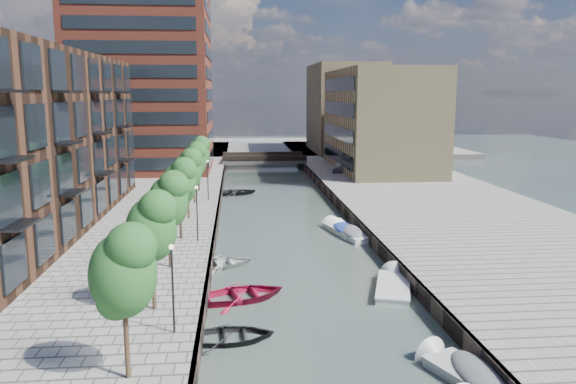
{
  "coord_description": "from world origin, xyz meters",
  "views": [
    {
      "loc": [
        -4.25,
        -16.32,
        11.68
      ],
      "look_at": [
        0.0,
        29.99,
        3.5
      ],
      "focal_mm": 35.0,
      "sensor_mm": 36.0,
      "label": 1
    }
  ],
  "objects": [
    {
      "name": "motorboat_4",
      "position": [
        4.97,
        28.48,
        0.22
      ],
      "size": [
        3.21,
        5.74,
        1.82
      ],
      "color": "white",
      "rests_on": "ground"
    },
    {
      "name": "tree_2",
      "position": [
        -8.5,
        18.0,
        5.31
      ],
      "size": [
        2.5,
        2.5,
        5.95
      ],
      "color": "#382619",
      "rests_on": "quay_left"
    },
    {
      "name": "tan_block_far",
      "position": [
        16.0,
        88.0,
        9.0
      ],
      "size": [
        12.0,
        20.0,
        16.0
      ],
      "primitive_type": "cube",
      "color": "tan",
      "rests_on": "quay_right"
    },
    {
      "name": "lamp_0",
      "position": [
        -7.2,
        8.0,
        3.51
      ],
      "size": [
        0.24,
        0.24,
        4.12
      ],
      "color": "black",
      "rests_on": "quay_left"
    },
    {
      "name": "tower",
      "position": [
        -17.0,
        65.0,
        16.0
      ],
      "size": [
        18.0,
        18.0,
        30.0
      ],
      "primitive_type": "cube",
      "color": "brown",
      "rests_on": "quay_left"
    },
    {
      "name": "motorboat_2",
      "position": [
        5.15,
        15.64,
        0.11
      ],
      "size": [
        3.42,
        5.86,
        1.85
      ],
      "color": "silver",
      "rests_on": "ground"
    },
    {
      "name": "motorboat_3",
      "position": [
        4.55,
        29.78,
        0.21
      ],
      "size": [
        2.94,
        5.47,
        1.73
      ],
      "color": "silver",
      "rests_on": "ground"
    },
    {
      "name": "motorboat_1",
      "position": [
        5.17,
        4.35,
        0.22
      ],
      "size": [
        3.74,
        5.6,
        1.77
      ],
      "color": "#B7B6B5",
      "rests_on": "ground"
    },
    {
      "name": "tree_1",
      "position": [
        -8.5,
        11.0,
        5.31
      ],
      "size": [
        2.5,
        2.5,
        5.95
      ],
      "color": "#382619",
      "rests_on": "quay_left"
    },
    {
      "name": "sloop_4",
      "position": [
        -4.43,
        48.69,
        0.0
      ],
      "size": [
        5.85,
        4.86,
        1.04
      ],
      "primitive_type": "imported",
      "rotation": [
        0.0,
        0.0,
        1.85
      ],
      "color": "black",
      "rests_on": "ground"
    },
    {
      "name": "quay_wall_left",
      "position": [
        -6.1,
        40.0,
        0.5
      ],
      "size": [
        0.25,
        140.0,
        1.0
      ],
      "primitive_type": "cube",
      "color": "#332823",
      "rests_on": "ground"
    },
    {
      "name": "water",
      "position": [
        0.0,
        40.0,
        0.0
      ],
      "size": [
        300.0,
        300.0,
        0.0
      ],
      "primitive_type": "plane",
      "color": "#38473F",
      "rests_on": "ground"
    },
    {
      "name": "tan_block_near",
      "position": [
        16.0,
        62.0,
        8.0
      ],
      "size": [
        12.0,
        25.0,
        14.0
      ],
      "primitive_type": "cube",
      "color": "tan",
      "rests_on": "quay_right"
    },
    {
      "name": "sloop_2",
      "position": [
        -4.08,
        14.51,
        0.0
      ],
      "size": [
        5.95,
        4.99,
        1.06
      ],
      "primitive_type": "imported",
      "rotation": [
        0.0,
        0.0,
        1.87
      ],
      "color": "#A71237",
      "rests_on": "ground"
    },
    {
      "name": "tree_4",
      "position": [
        -8.5,
        32.0,
        5.31
      ],
      "size": [
        2.5,
        2.5,
        5.95
      ],
      "color": "#382619",
      "rests_on": "quay_left"
    },
    {
      "name": "lamp_2",
      "position": [
        -7.2,
        40.0,
        3.51
      ],
      "size": [
        0.24,
        0.24,
        4.12
      ],
      "color": "black",
      "rests_on": "quay_left"
    },
    {
      "name": "tree_6",
      "position": [
        -8.5,
        46.0,
        5.31
      ],
      "size": [
        2.5,
        2.5,
        5.95
      ],
      "color": "#382619",
      "rests_on": "quay_left"
    },
    {
      "name": "sloop_3",
      "position": [
        -5.4,
        20.82,
        0.0
      ],
      "size": [
        5.31,
        4.57,
        0.93
      ],
      "primitive_type": "imported",
      "rotation": [
        0.0,
        0.0,
        1.93
      ],
      "color": "silver",
      "rests_on": "ground"
    },
    {
      "name": "tree_5",
      "position": [
        -8.5,
        39.0,
        5.31
      ],
      "size": [
        2.5,
        2.5,
        5.95
      ],
      "color": "#382619",
      "rests_on": "quay_left"
    },
    {
      "name": "tree_0",
      "position": [
        -8.5,
        4.0,
        5.31
      ],
      "size": [
        2.5,
        2.5,
        5.95
      ],
      "color": "#382619",
      "rests_on": "quay_left"
    },
    {
      "name": "bridge",
      "position": [
        0.0,
        72.0,
        1.39
      ],
      "size": [
        13.0,
        6.0,
        1.3
      ],
      "color": "gray",
      "rests_on": "ground"
    },
    {
      "name": "far_closure",
      "position": [
        0.0,
        100.0,
        0.5
      ],
      "size": [
        80.0,
        40.0,
        1.0
      ],
      "primitive_type": "cube",
      "color": "gray",
      "rests_on": "ground"
    },
    {
      "name": "car",
      "position": [
        10.11,
        59.7,
        1.73
      ],
      "size": [
        3.27,
        4.59,
        1.45
      ],
      "primitive_type": "imported",
      "rotation": [
        0.0,
        0.0,
        -0.41
      ],
      "color": "#959699",
      "rests_on": "quay_right"
    },
    {
      "name": "apartment_block",
      "position": [
        -20.0,
        30.0,
        8.0
      ],
      "size": [
        8.0,
        38.0,
        14.0
      ],
      "primitive_type": "cube",
      "color": "#321D13",
      "rests_on": "quay_left"
    },
    {
      "name": "quay_wall_right",
      "position": [
        6.1,
        40.0,
        0.5
      ],
      "size": [
        0.25,
        140.0,
        1.0
      ],
      "primitive_type": "cube",
      "color": "#332823",
      "rests_on": "ground"
    },
    {
      "name": "lamp_1",
      "position": [
        -7.2,
        24.0,
        3.51
      ],
      "size": [
        0.24,
        0.24,
        4.12
      ],
      "color": "black",
      "rests_on": "quay_left"
    },
    {
      "name": "quay_right",
      "position": [
        16.0,
        40.0,
        0.5
      ],
      "size": [
        20.0,
        140.0,
        1.0
      ],
      "primitive_type": "cube",
      "color": "gray",
      "rests_on": "ground"
    },
    {
      "name": "sloop_0",
      "position": [
        -4.71,
        9.07,
        0.0
      ],
      "size": [
        4.57,
        3.42,
        0.9
      ],
      "primitive_type": "imported",
      "rotation": [
        0.0,
        0.0,
        1.65
      ],
      "color": "black",
      "rests_on": "ground"
    },
    {
      "name": "tree_3",
      "position": [
        -8.5,
        25.0,
        5.31
      ],
      "size": [
        2.5,
        2.5,
        5.95
      ],
      "color": "#382619",
      "rests_on": "quay_left"
    }
  ]
}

